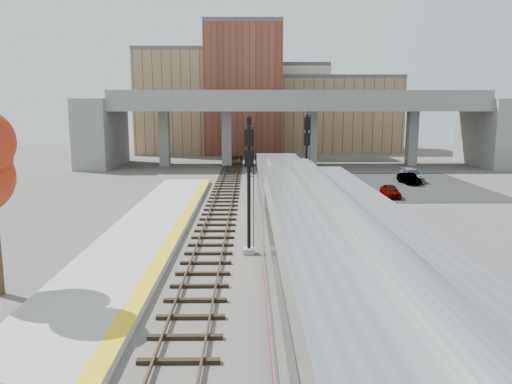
# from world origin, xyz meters

# --- Properties ---
(ground) EXTENTS (160.00, 160.00, 0.00)m
(ground) POSITION_xyz_m (0.00, 0.00, 0.00)
(ground) COLOR #47423D
(ground) RESTS_ON ground
(platform) EXTENTS (4.50, 60.00, 0.35)m
(platform) POSITION_xyz_m (-7.25, 0.00, 0.17)
(platform) COLOR #9E9E99
(platform) RESTS_ON ground
(yellow_strip) EXTENTS (0.70, 60.00, 0.01)m
(yellow_strip) POSITION_xyz_m (-5.35, 0.00, 0.35)
(yellow_strip) COLOR yellow
(yellow_strip) RESTS_ON platform
(tracks) EXTENTS (10.70, 95.00, 0.25)m
(tracks) POSITION_xyz_m (0.93, 12.50, 0.08)
(tracks) COLOR black
(tracks) RESTS_ON ground
(overpass) EXTENTS (54.00, 12.00, 9.50)m
(overpass) POSITION_xyz_m (4.92, 45.00, 5.81)
(overpass) COLOR slate
(overpass) RESTS_ON ground
(buildings_far) EXTENTS (43.00, 21.00, 20.60)m
(buildings_far) POSITION_xyz_m (1.26, 66.57, 7.88)
(buildings_far) COLOR #947156
(buildings_far) RESTS_ON ground
(parking_lot) EXTENTS (14.00, 18.00, 0.04)m
(parking_lot) POSITION_xyz_m (14.00, 28.00, 0.02)
(parking_lot) COLOR black
(parking_lot) RESTS_ON ground
(locomotive) EXTENTS (3.02, 19.05, 4.10)m
(locomotive) POSITION_xyz_m (1.00, 9.91, 2.28)
(locomotive) COLOR #A8AAB2
(locomotive) RESTS_ON ground
(signal_mast_near) EXTENTS (0.60, 0.64, 6.60)m
(signal_mast_near) POSITION_xyz_m (-1.10, 5.43, 3.19)
(signal_mast_near) COLOR #9E9E99
(signal_mast_near) RESTS_ON ground
(signal_mast_mid) EXTENTS (0.60, 0.64, 7.00)m
(signal_mast_mid) POSITION_xyz_m (3.00, 15.84, 3.46)
(signal_mast_mid) COLOR #9E9E99
(signal_mast_mid) RESTS_ON ground
(signal_mast_far) EXTENTS (0.60, 0.64, 6.56)m
(signal_mast_far) POSITION_xyz_m (-1.10, 34.62, 3.16)
(signal_mast_far) COLOR #9E9E99
(signal_mast_far) RESTS_ON ground
(car_a) EXTENTS (1.30, 3.12, 1.06)m
(car_a) POSITION_xyz_m (10.77, 21.56, 0.57)
(car_a) COLOR #99999E
(car_a) RESTS_ON parking_lot
(car_b) EXTENTS (1.58, 3.40, 1.08)m
(car_b) POSITION_xyz_m (14.63, 28.77, 0.58)
(car_b) COLOR #99999E
(car_b) RESTS_ON parking_lot
(car_c) EXTENTS (2.00, 4.43, 1.26)m
(car_c) POSITION_xyz_m (15.45, 30.45, 0.67)
(car_c) COLOR #99999E
(car_c) RESTS_ON parking_lot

